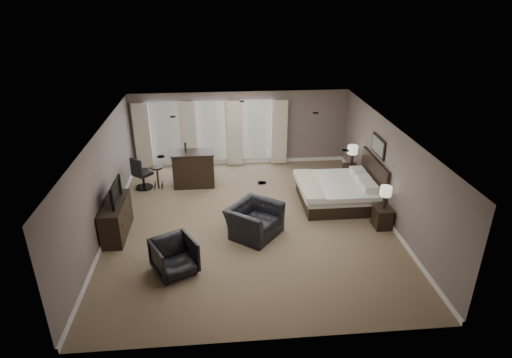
{
  "coord_description": "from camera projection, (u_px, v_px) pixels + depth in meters",
  "views": [
    {
      "loc": [
        -0.75,
        -10.07,
        5.92
      ],
      "look_at": [
        0.2,
        0.4,
        1.1
      ],
      "focal_mm": 30.0,
      "sensor_mm": 36.0,
      "label": 1
    }
  ],
  "objects": [
    {
      "name": "room",
      "position": [
        250.0,
        179.0,
        11.11
      ],
      "size": [
        7.6,
        8.6,
        2.64
      ],
      "color": "brown",
      "rests_on": "ground"
    },
    {
      "name": "bar_stool_right",
      "position": [
        208.0,
        161.0,
        14.64
      ],
      "size": [
        0.46,
        0.46,
        0.77
      ],
      "primitive_type": "cube",
      "rotation": [
        0.0,
        0.0,
        0.34
      ],
      "color": "black",
      "rests_on": "ground"
    },
    {
      "name": "nightstand_far",
      "position": [
        350.0,
        173.0,
        13.94
      ],
      "size": [
        0.42,
        0.52,
        0.56
      ],
      "primitive_type": "cube",
      "color": "black",
      "rests_on": "ground"
    },
    {
      "name": "bed",
      "position": [
        336.0,
        182.0,
        12.38
      ],
      "size": [
        2.16,
        2.06,
        1.38
      ],
      "primitive_type": "cube",
      "color": "silver",
      "rests_on": "ground"
    },
    {
      "name": "wall_art",
      "position": [
        378.0,
        146.0,
        12.03
      ],
      "size": [
        0.04,
        0.96,
        0.56
      ],
      "primitive_type": "cube",
      "color": "slate",
      "rests_on": "room"
    },
    {
      "name": "nightstand_near",
      "position": [
        382.0,
        218.0,
        11.31
      ],
      "size": [
        0.42,
        0.51,
        0.56
      ],
      "primitive_type": "cube",
      "color": "black",
      "rests_on": "ground"
    },
    {
      "name": "lamp_near",
      "position": [
        385.0,
        198.0,
        11.06
      ],
      "size": [
        0.3,
        0.3,
        0.63
      ],
      "primitive_type": "cube",
      "color": "beige",
      "rests_on": "nightstand_near"
    },
    {
      "name": "window_bay",
      "position": [
        212.0,
        133.0,
        14.78
      ],
      "size": [
        5.25,
        0.2,
        2.3
      ],
      "color": "silver",
      "rests_on": "room"
    },
    {
      "name": "desk_chair",
      "position": [
        143.0,
        173.0,
        13.37
      ],
      "size": [
        0.76,
        0.76,
        1.06
      ],
      "primitive_type": "cube",
      "rotation": [
        0.0,
        0.0,
        2.43
      ],
      "color": "black",
      "rests_on": "ground"
    },
    {
      "name": "bar_stool_left",
      "position": [
        158.0,
        178.0,
        13.41
      ],
      "size": [
        0.39,
        0.39,
        0.74
      ],
      "primitive_type": "cube",
      "rotation": [
        0.0,
        0.0,
        0.1
      ],
      "color": "black",
      "rests_on": "ground"
    },
    {
      "name": "tv",
      "position": [
        113.0,
        200.0,
        10.69
      ],
      "size": [
        0.57,
        0.99,
        0.13
      ],
      "primitive_type": "imported",
      "rotation": [
        0.0,
        0.0,
        1.57
      ],
      "color": "black",
      "rests_on": "dresser"
    },
    {
      "name": "armchair_near",
      "position": [
        254.0,
        216.0,
        10.86
      ],
      "size": [
        1.43,
        1.5,
        1.1
      ],
      "primitive_type": "imported",
      "rotation": [
        0.0,
        0.0,
        0.89
      ],
      "color": "black",
      "rests_on": "ground"
    },
    {
      "name": "bar_counter",
      "position": [
        194.0,
        169.0,
        13.53
      ],
      "size": [
        1.32,
        0.69,
        1.15
      ],
      "primitive_type": "cube",
      "color": "black",
      "rests_on": "ground"
    },
    {
      "name": "dresser",
      "position": [
        116.0,
        218.0,
        10.9
      ],
      "size": [
        0.51,
        1.59,
        0.92
      ],
      "primitive_type": "cube",
      "color": "black",
      "rests_on": "ground"
    },
    {
      "name": "armchair_far",
      "position": [
        174.0,
        255.0,
        9.45
      ],
      "size": [
        1.15,
        1.13,
        0.9
      ],
      "primitive_type": "imported",
      "rotation": [
        0.0,
        0.0,
        0.49
      ],
      "color": "black",
      "rests_on": "ground"
    },
    {
      "name": "lamp_far",
      "position": [
        352.0,
        156.0,
        13.68
      ],
      "size": [
        0.33,
        0.33,
        0.68
      ],
      "primitive_type": "cube",
      "color": "beige",
      "rests_on": "nightstand_far"
    }
  ]
}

